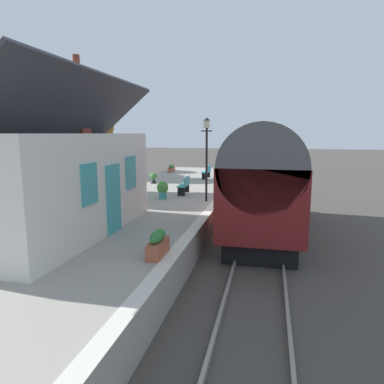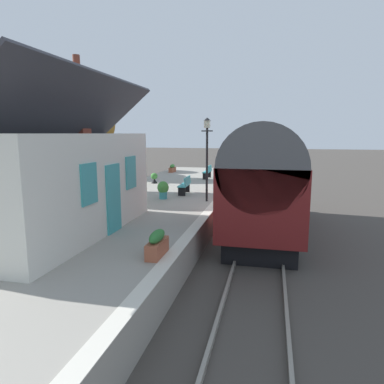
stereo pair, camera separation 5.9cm
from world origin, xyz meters
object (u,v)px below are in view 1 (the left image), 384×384
planter_corner_building (158,244)px  tree_mid_background (42,104)px  tree_far_right (57,114)px  station_building (50,179)px  planter_bench_left (171,168)px  train (264,178)px  tree_distant (97,125)px  bench_platform_end (185,185)px  bench_mid_platform (207,171)px  planter_edge_near (154,178)px  lamp_post_platform (207,143)px  planter_under_sign (163,189)px  tree_behind_building (84,112)px

planter_corner_building → tree_mid_background: 12.35m
tree_mid_background → tree_far_right: size_ratio=1.01×
tree_mid_background → station_building: bearing=-144.0°
station_building → planter_corner_building: size_ratio=7.58×
station_building → planter_bench_left: (17.08, 1.12, -1.35)m
train → planter_corner_building: train is taller
tree_mid_background → tree_distant: bearing=15.0°
planter_bench_left → tree_mid_background: (-10.55, 3.63, 4.17)m
planter_corner_building → tree_mid_background: bearing=47.6°
bench_platform_end → planter_bench_left: bench_platform_end is taller
bench_mid_platform → tree_distant: (4.01, 10.12, 3.28)m
train → planter_edge_near: train is taller
planter_corner_building → tree_distant: 22.66m
station_building → planter_bench_left: station_building is taller
planter_edge_near → tree_mid_background: 7.36m
bench_platform_end → bench_mid_platform: (6.29, 0.00, 0.00)m
planter_bench_left → tree_distant: (0.75, 6.67, 3.46)m
planter_bench_left → tree_far_right: (-1.76, 8.65, 4.21)m
bench_platform_end → tree_distant: 14.81m
station_building → planter_edge_near: bearing=2.4°
tree_mid_background → bench_mid_platform: bearing=-44.2°
lamp_post_platform → tree_far_right: 16.55m
planter_under_sign → planter_corner_building: planter_under_sign is taller
train → bench_platform_end: 4.79m
tree_far_right → station_building: bearing=-147.5°
station_building → tree_behind_building: 14.94m
station_building → lamp_post_platform: 7.08m
station_building → planter_under_sign: bearing=-15.3°
tree_behind_building → tree_mid_background: bearing=-166.8°
planter_under_sign → lamp_post_platform: size_ratio=0.22×
bench_mid_platform → planter_under_sign: bench_mid_platform is taller
bench_platform_end → train: bearing=-123.9°
tree_behind_building → lamp_post_platform: bearing=-126.0°
bench_platform_end → bench_mid_platform: size_ratio=1.01×
bench_platform_end → planter_corner_building: 8.97m
tree_mid_background → train: bearing=-98.4°
bench_mid_platform → tree_behind_building: 9.55m
tree_distant → tree_far_right: tree_far_right is taller
tree_distant → bench_platform_end: bearing=-135.5°
planter_edge_near → planter_bench_left: bearing=6.1°
planter_bench_left → tree_mid_background: tree_mid_background is taller
lamp_post_platform → tree_distant: 16.60m
train → planter_edge_near: bearing=48.6°
train → lamp_post_platform: size_ratio=2.35×
tree_mid_background → planter_edge_near: bearing=-45.1°
station_building → bench_platform_end: 7.98m
train → bench_mid_platform: bearing=23.7°
station_building → tree_distant: size_ratio=1.13×
planter_under_sign → tree_distant: size_ratio=0.13×
train → planter_edge_near: (5.92, 6.71, -0.93)m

